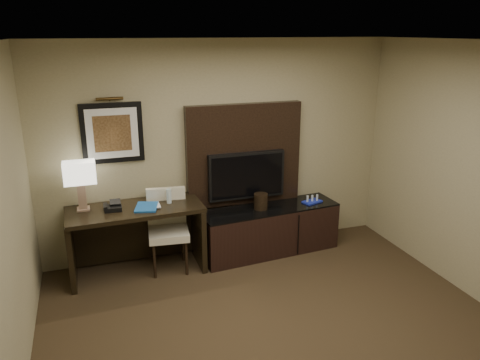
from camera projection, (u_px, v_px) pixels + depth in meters
name	position (u px, v px, depth m)	size (l,w,h in m)	color
ceiling	(318.00, 43.00, 3.24)	(4.50, 5.00, 0.01)	silver
wall_back	(220.00, 149.00, 5.91)	(4.50, 0.01, 2.70)	#9A9168
desk	(137.00, 240.00, 5.54)	(1.55, 0.66, 0.83)	black
credenza	(269.00, 230.00, 6.08)	(1.80, 0.50, 0.62)	black
tv_wall_panel	(244.00, 155.00, 5.97)	(1.50, 0.12, 1.30)	black
tv	(246.00, 175.00, 5.95)	(1.00, 0.08, 0.60)	black
artwork	(112.00, 133.00, 5.40)	(0.70, 0.04, 0.70)	black
picture_light	(110.00, 99.00, 5.25)	(0.04, 0.04, 0.30)	#433015
desk_chair	(168.00, 232.00, 5.58)	(0.47, 0.54, 0.97)	beige
table_lamp	(81.00, 184.00, 5.25)	(0.37, 0.21, 0.61)	#94745C
desk_phone	(113.00, 206.00, 5.32)	(0.19, 0.17, 0.10)	black
blue_folder	(147.00, 207.00, 5.39)	(0.24, 0.32, 0.02)	#164E94
book	(145.00, 198.00, 5.39)	(0.16, 0.02, 0.22)	#B3A98C
water_bottle	(169.00, 196.00, 5.52)	(0.06, 0.06, 0.17)	silver
ice_bucket	(261.00, 201.00, 5.91)	(0.18, 0.18, 0.20)	black
minibar_tray	(312.00, 199.00, 6.15)	(0.25, 0.15, 0.09)	#1C2EB9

